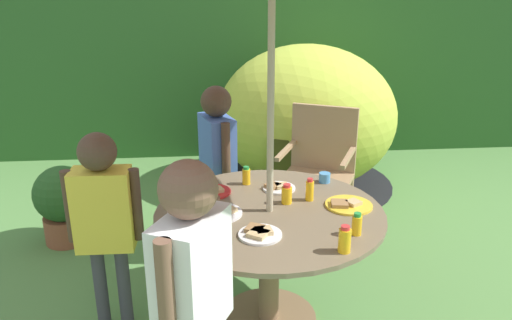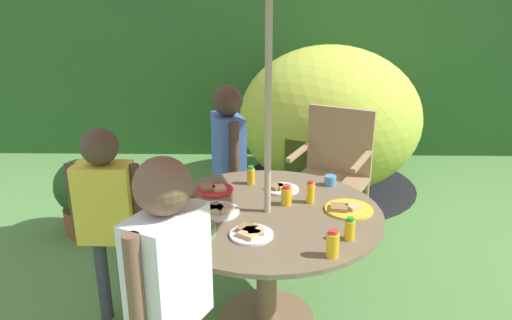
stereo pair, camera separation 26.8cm
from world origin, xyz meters
TOP-DOWN VIEW (x-y plane):
  - hedge_backdrop at (0.00, 3.31)m, footprint 9.00×0.70m
  - garden_table at (0.00, 0.00)m, footprint 1.23×1.23m
  - wooden_chair at (0.50, 1.06)m, footprint 0.66×0.65m
  - dome_tent at (0.58, 2.07)m, footprint 2.11×2.11m
  - potted_plant at (-1.42, 1.08)m, footprint 0.42×0.42m
  - child_in_blue_shirt at (-0.27, 0.83)m, footprint 0.26×0.40m
  - child_in_yellow_shirt at (-0.87, 0.01)m, footprint 0.40×0.20m
  - child_in_white_shirt at (-0.38, -0.77)m, footprint 0.31×0.40m
  - snack_bowl at (-0.34, -0.27)m, footprint 0.18×0.18m
  - plate_center_back at (-0.31, 0.27)m, footprint 0.22×0.22m
  - plate_far_left at (0.43, 0.02)m, footprint 0.26×0.26m
  - plate_near_left at (0.09, 0.29)m, footprint 0.19×0.19m
  - plate_near_right at (-0.08, -0.27)m, footprint 0.21×0.21m
  - plate_back_edge at (-0.27, -0.02)m, footprint 0.25×0.25m
  - juice_bottle_far_right at (0.39, -0.30)m, footprint 0.05×0.05m
  - juice_bottle_center_front at (0.24, 0.12)m, footprint 0.05×0.05m
  - juice_bottle_mid_left at (0.10, 0.09)m, footprint 0.06×0.06m
  - juice_bottle_mid_right at (-0.10, 0.38)m, footprint 0.05×0.05m
  - juice_bottle_front_edge at (0.29, -0.46)m, footprint 0.06×0.06m
  - cup_near at (0.38, 0.37)m, footprint 0.07×0.07m

SIDE VIEW (x-z plane):
  - potted_plant at x=-1.42m, z-range 0.02..0.62m
  - garden_table at x=0.00m, z-range 0.17..0.88m
  - wooden_chair at x=0.50m, z-range 0.07..1.06m
  - dome_tent at x=0.58m, z-range -0.01..1.33m
  - plate_far_left at x=0.43m, z-range 0.70..0.73m
  - plate_center_back at x=-0.31m, z-range 0.70..0.73m
  - plate_near_left at x=0.09m, z-range 0.70..0.73m
  - plate_back_edge at x=-0.27m, z-range 0.70..0.73m
  - plate_near_right at x=-0.08m, z-range 0.70..0.73m
  - cup_near at x=0.38m, z-range 0.70..0.76m
  - child_in_yellow_shirt at x=-0.87m, z-range 0.16..1.32m
  - snack_bowl at x=-0.34m, z-range 0.70..0.79m
  - juice_bottle_mid_left at x=0.10m, z-range 0.70..0.81m
  - juice_bottle_mid_right at x=-0.10m, z-range 0.70..0.81m
  - juice_bottle_far_right at x=0.39m, z-range 0.70..0.81m
  - juice_bottle_front_edge at x=0.29m, z-range 0.70..0.83m
  - juice_bottle_center_front at x=0.24m, z-range 0.70..0.83m
  - child_in_blue_shirt at x=-0.27m, z-range 0.17..1.39m
  - child_in_white_shirt at x=-0.38m, z-range 0.18..1.46m
  - hedge_backdrop at x=0.00m, z-range 0.00..1.79m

